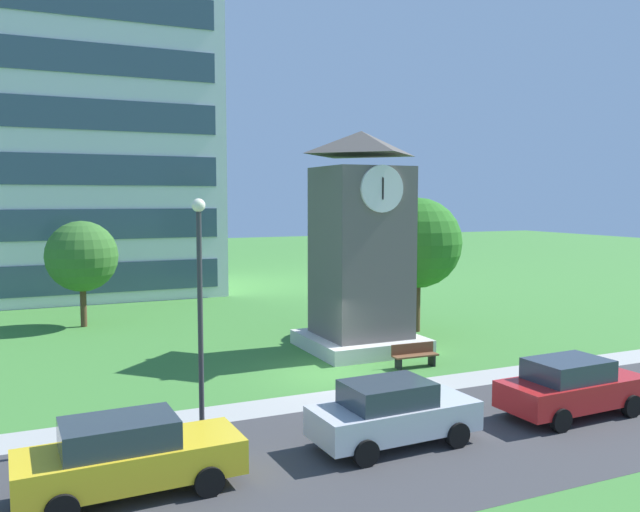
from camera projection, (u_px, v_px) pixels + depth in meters
ground_plane at (331, 374)px, 23.62m from camera, size 160.00×160.00×0.00m
street_asphalt at (444, 439)px, 17.24m from camera, size 120.00×7.20×0.01m
kerb_strip at (365, 394)px, 21.24m from camera, size 120.00×1.60×0.01m
office_building at (64, 74)px, 42.53m from camera, size 18.37×11.66×28.80m
clock_tower at (361, 254)px, 27.23m from camera, size 4.55×4.55×9.09m
park_bench at (414, 355)px, 24.60m from camera, size 1.82×0.55×0.88m
street_lamp at (200, 291)px, 17.32m from camera, size 0.36×0.36×6.34m
tree_streetside at (82, 256)px, 32.07m from camera, size 3.48×3.48×5.24m
tree_by_building at (417, 243)px, 30.90m from camera, size 4.28×4.28×6.38m
parked_car_yellow at (128, 456)px, 13.95m from camera, size 4.77×2.01×1.69m
parked_car_silver at (393, 413)px, 16.76m from camera, size 4.40×2.06×1.69m
parked_car_red at (572, 387)px, 19.08m from camera, size 4.56×2.10×1.69m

